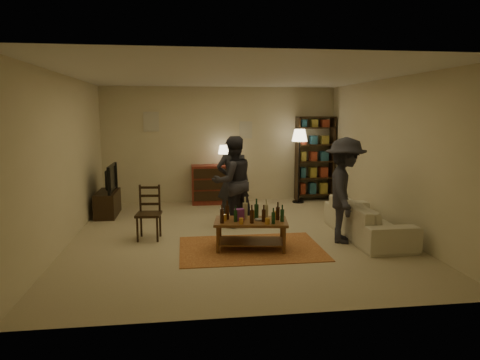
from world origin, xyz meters
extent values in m
plane|color=#C6B793|center=(0.00, 0.00, 0.00)|extent=(6.00, 6.00, 0.00)
plane|color=beige|center=(0.00, 3.00, 1.35)|extent=(5.50, 0.00, 5.50)
plane|color=beige|center=(-2.75, 0.00, 1.35)|extent=(0.00, 6.00, 6.00)
plane|color=beige|center=(2.75, 0.00, 1.35)|extent=(0.00, 6.00, 6.00)
plane|color=beige|center=(0.00, -3.00, 1.35)|extent=(5.50, 0.00, 5.50)
plane|color=white|center=(0.00, 0.00, 2.70)|extent=(6.00, 6.00, 0.00)
cube|color=beige|center=(-1.60, 2.98, 1.90)|extent=(0.35, 0.03, 0.45)
cube|color=beige|center=(0.60, 2.98, 1.70)|extent=(0.30, 0.03, 0.40)
cube|color=#974420|center=(0.13, -0.78, 0.01)|extent=(2.20, 1.50, 0.01)
cube|color=brown|center=(0.13, -0.78, 0.44)|extent=(1.19, 0.77, 0.04)
cube|color=brown|center=(0.13, -0.78, 0.12)|extent=(1.08, 0.65, 0.02)
cylinder|color=brown|center=(-0.39, -0.94, 0.21)|extent=(0.05, 0.05, 0.42)
cylinder|color=brown|center=(0.59, -1.09, 0.21)|extent=(0.05, 0.05, 0.42)
cylinder|color=brown|center=(-0.32, -0.46, 0.21)|extent=(0.05, 0.05, 0.42)
cylinder|color=brown|center=(0.66, -0.61, 0.21)|extent=(0.05, 0.05, 0.42)
cylinder|color=#C7862E|center=(-0.27, -0.75, 0.51)|extent=(0.07, 0.07, 0.10)
cylinder|color=#C7862E|center=(-0.04, -0.97, 0.50)|extent=(0.07, 0.07, 0.09)
cylinder|color=#C7862E|center=(0.24, -0.59, 0.51)|extent=(0.07, 0.07, 0.11)
cylinder|color=#C7862E|center=(0.34, -1.02, 0.50)|extent=(0.07, 0.07, 0.09)
cylinder|color=#C7862E|center=(0.55, -0.64, 0.51)|extent=(0.07, 0.07, 0.10)
cube|color=#7A328A|center=(-0.04, -0.73, 0.55)|extent=(0.15, 0.11, 0.18)
cylinder|color=gray|center=(0.25, -0.82, 0.47)|extent=(0.12, 0.12, 0.03)
cube|color=black|center=(-1.47, -0.05, 0.43)|extent=(0.43, 0.43, 0.04)
cylinder|color=black|center=(-1.65, -0.19, 0.21)|extent=(0.04, 0.04, 0.42)
cylinder|color=black|center=(-1.33, -0.22, 0.21)|extent=(0.04, 0.04, 0.42)
cylinder|color=black|center=(-1.62, 0.13, 0.21)|extent=(0.04, 0.04, 0.42)
cylinder|color=black|center=(-1.30, 0.10, 0.21)|extent=(0.04, 0.04, 0.42)
cube|color=black|center=(-1.46, 0.11, 0.68)|extent=(0.32, 0.06, 0.47)
cube|color=black|center=(-2.45, 1.80, 0.25)|extent=(0.40, 1.00, 0.50)
imported|color=black|center=(-2.43, 1.80, 0.78)|extent=(0.13, 0.97, 0.56)
cube|color=brown|center=(-0.20, 2.72, 0.45)|extent=(1.00, 0.48, 0.90)
cube|color=black|center=(-0.20, 2.47, 0.22)|extent=(0.92, 0.02, 0.22)
cube|color=black|center=(-0.20, 2.47, 0.48)|extent=(0.92, 0.02, 0.22)
cube|color=black|center=(-0.20, 2.47, 0.74)|extent=(0.92, 0.02, 0.22)
cylinder|color=black|center=(0.05, 2.72, 0.92)|extent=(0.12, 0.12, 0.04)
cylinder|color=black|center=(0.05, 2.72, 1.05)|extent=(0.02, 0.02, 0.22)
cone|color=#FFE5B2|center=(0.05, 2.72, 1.26)|extent=(0.26, 0.26, 0.20)
cube|color=black|center=(1.82, 2.78, 1.00)|extent=(0.04, 0.34, 2.00)
cube|color=black|center=(2.68, 2.78, 1.00)|extent=(0.04, 0.34, 2.00)
cube|color=black|center=(2.25, 2.78, 0.15)|extent=(0.90, 0.34, 0.03)
cube|color=black|center=(2.25, 2.78, 0.55)|extent=(0.90, 0.34, 0.03)
cube|color=black|center=(2.25, 2.78, 0.95)|extent=(0.90, 0.34, 0.03)
cube|color=black|center=(2.25, 2.78, 1.35)|extent=(0.90, 0.34, 0.03)
cube|color=black|center=(2.25, 2.78, 1.75)|extent=(0.90, 0.34, 0.03)
cube|color=black|center=(2.25, 2.78, 2.00)|extent=(0.90, 0.34, 0.03)
cube|color=maroon|center=(1.95, 2.78, 0.29)|extent=(0.12, 0.22, 0.26)
cube|color=#235369|center=(2.20, 2.78, 0.29)|extent=(0.15, 0.22, 0.26)
cube|color=olive|center=(2.47, 2.78, 0.29)|extent=(0.18, 0.22, 0.26)
cube|color=#235369|center=(1.95, 2.78, 0.69)|extent=(0.12, 0.22, 0.24)
cube|color=olive|center=(2.20, 2.78, 0.69)|extent=(0.15, 0.22, 0.24)
cube|color=maroon|center=(2.47, 2.78, 0.69)|extent=(0.18, 0.22, 0.24)
cube|color=olive|center=(1.95, 2.78, 1.07)|extent=(0.12, 0.22, 0.22)
cube|color=maroon|center=(2.20, 2.78, 1.07)|extent=(0.15, 0.22, 0.22)
cube|color=#235369|center=(2.47, 2.78, 1.07)|extent=(0.18, 0.22, 0.22)
cube|color=maroon|center=(1.95, 2.78, 1.47)|extent=(0.12, 0.22, 0.20)
cube|color=#235369|center=(2.20, 2.78, 1.47)|extent=(0.15, 0.22, 0.20)
cube|color=olive|center=(2.47, 2.78, 1.47)|extent=(0.18, 0.22, 0.20)
cube|color=#235369|center=(1.95, 2.78, 1.85)|extent=(0.12, 0.22, 0.18)
cube|color=olive|center=(2.20, 2.78, 1.85)|extent=(0.15, 0.22, 0.18)
cube|color=maroon|center=(2.47, 2.78, 1.85)|extent=(0.18, 0.22, 0.18)
cylinder|color=black|center=(1.80, 2.55, 0.01)|extent=(0.28, 0.28, 0.03)
cylinder|color=black|center=(1.80, 2.55, 0.77)|extent=(0.03, 0.03, 1.54)
cone|color=#FFE5B2|center=(1.80, 2.55, 1.59)|extent=(0.36, 0.36, 0.28)
imported|color=beige|center=(2.20, -0.40, 0.30)|extent=(0.81, 2.08, 0.61)
imported|color=#27272F|center=(0.03, 0.73, 0.84)|extent=(0.62, 0.41, 1.67)
imported|color=#28272F|center=(0.01, 0.63, 0.84)|extent=(0.99, 0.89, 1.68)
imported|color=#292831|center=(1.70, -0.59, 0.86)|extent=(0.96, 1.25, 1.71)
camera|label=1|loc=(-0.88, -7.12, 2.09)|focal=32.00mm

